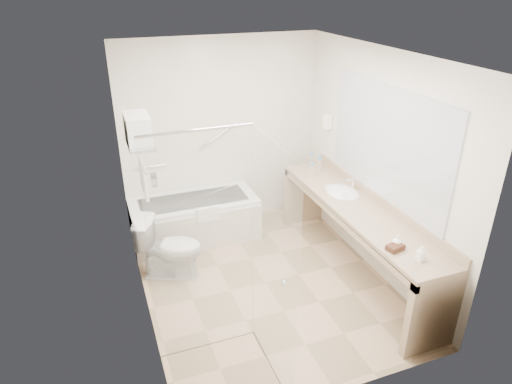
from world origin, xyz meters
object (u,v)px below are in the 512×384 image
object	(u,v)px
toilet	(170,248)
water_bottle_left	(319,165)
bathtub	(195,219)
vanity_counter	(356,224)
amenity_basket	(395,247)

from	to	relation	value
toilet	water_bottle_left	bearing A→B (deg)	-56.17
bathtub	vanity_counter	distance (m)	2.09
toilet	amenity_basket	world-z (taller)	amenity_basket
vanity_counter	amenity_basket	distance (m)	0.91
bathtub	vanity_counter	bearing A→B (deg)	-42.35
amenity_basket	toilet	bearing A→B (deg)	139.97
vanity_counter	water_bottle_left	size ratio (longest dim) A/B	12.97
vanity_counter	water_bottle_left	world-z (taller)	water_bottle_left
vanity_counter	toilet	distance (m)	2.11
bathtub	water_bottle_left	distance (m)	1.75
vanity_counter	amenity_basket	world-z (taller)	vanity_counter
amenity_basket	water_bottle_left	distance (m)	1.90
toilet	water_bottle_left	size ratio (longest dim) A/B	3.50
toilet	amenity_basket	size ratio (longest dim) A/B	4.63
bathtub	water_bottle_left	size ratio (longest dim) A/B	7.69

